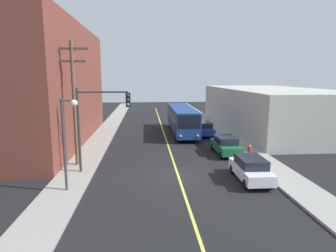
{
  "coord_description": "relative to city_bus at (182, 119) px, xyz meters",
  "views": [
    {
      "loc": [
        -2.24,
        -19.35,
        6.91
      ],
      "look_at": [
        0.0,
        9.3,
        2.0
      ],
      "focal_mm": 31.0,
      "sensor_mm": 36.0,
      "label": 1
    }
  ],
  "objects": [
    {
      "name": "parked_car_blue",
      "position": [
        2.46,
        -1.44,
        -0.98
      ],
      "size": [
        1.87,
        4.42,
        1.62
      ],
      "color": "navy",
      "rests_on": "ground"
    },
    {
      "name": "parked_car_white",
      "position": [
        2.52,
        -16.71,
        -0.98
      ],
      "size": [
        1.88,
        4.43,
        1.62
      ],
      "color": "silver",
      "rests_on": "ground"
    },
    {
      "name": "utility_pole_near",
      "position": [
        -9.78,
        -12.56,
        3.51
      ],
      "size": [
        2.4,
        0.28,
        9.37
      ],
      "color": "brown",
      "rests_on": "sidewalk_left"
    },
    {
      "name": "ground_plane",
      "position": [
        -2.2,
        -15.48,
        -1.82
      ],
      "size": [
        120.0,
        120.0,
        0.0
      ],
      "primitive_type": "plane",
      "color": "black"
    },
    {
      "name": "sidewalk_left",
      "position": [
        -9.45,
        -5.48,
        -1.74
      ],
      "size": [
        2.5,
        90.0,
        0.15
      ],
      "primitive_type": "cube",
      "color": "gray",
      "rests_on": "ground"
    },
    {
      "name": "sidewalk_right",
      "position": [
        5.05,
        -5.48,
        -1.74
      ],
      "size": [
        2.5,
        90.0,
        0.15
      ],
      "primitive_type": "cube",
      "color": "gray",
      "rests_on": "ground"
    },
    {
      "name": "street_lamp_left",
      "position": [
        -9.03,
        -17.76,
        1.92
      ],
      "size": [
        0.98,
        0.4,
        5.5
      ],
      "color": "#38383D",
      "rests_on": "sidewalk_left"
    },
    {
      "name": "building_right_warehouse",
      "position": [
        12.29,
        2.89,
        0.85
      ],
      "size": [
        12.0,
        26.84,
        5.34
      ],
      "color": "#B2B2A8",
      "rests_on": "ground"
    },
    {
      "name": "lane_stripe_center",
      "position": [
        -2.2,
        -0.48,
        -1.81
      ],
      "size": [
        0.16,
        60.0,
        0.01
      ],
      "primitive_type": "cube",
      "color": "#D8CC4C",
      "rests_on": "ground"
    },
    {
      "name": "city_bus",
      "position": [
        0.0,
        0.0,
        0.0
      ],
      "size": [
        2.6,
        12.17,
        3.2
      ],
      "color": "navy",
      "rests_on": "ground"
    },
    {
      "name": "traffic_signal_left_corner",
      "position": [
        -7.61,
        -14.33,
        2.49
      ],
      "size": [
        3.75,
        0.48,
        6.0
      ],
      "color": "#2D2D33",
      "rests_on": "sidewalk_left"
    },
    {
      "name": "parked_car_green",
      "position": [
        2.71,
        -9.91,
        -0.98
      ],
      "size": [
        1.89,
        4.43,
        1.62
      ],
      "color": "#196038",
      "rests_on": "ground"
    },
    {
      "name": "fire_hydrant",
      "position": [
        4.65,
        -10.72,
        -1.23
      ],
      "size": [
        0.44,
        0.26,
        0.84
      ],
      "color": "red",
      "rests_on": "sidewalk_right"
    },
    {
      "name": "building_left_brick",
      "position": [
        -15.69,
        -3.76,
        4.22
      ],
      "size": [
        10.0,
        23.44,
        12.07
      ],
      "color": "brown",
      "rests_on": "ground"
    }
  ]
}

